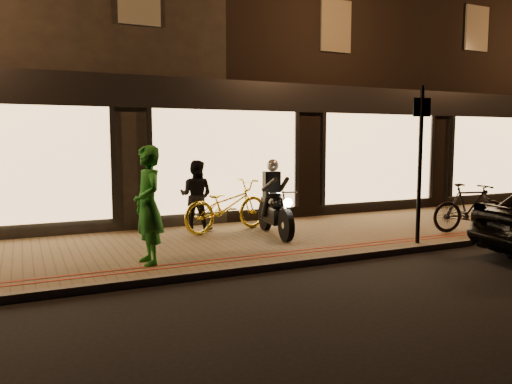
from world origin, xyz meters
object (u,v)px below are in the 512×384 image
person_green (148,205)px  motorcycle (274,206)px  sign_post (420,156)px  bicycle_gold (227,206)px

person_green → motorcycle: bearing=108.9°
motorcycle → sign_post: 3.05m
bicycle_gold → person_green: bearing=120.8°
sign_post → person_green: bearing=173.4°
motorcycle → bicycle_gold: 1.11m
bicycle_gold → person_green: 3.10m
motorcycle → bicycle_gold: bearing=139.6°
bicycle_gold → motorcycle: bearing=-151.6°
motorcycle → person_green: 3.25m
sign_post → bicycle_gold: sign_post is taller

